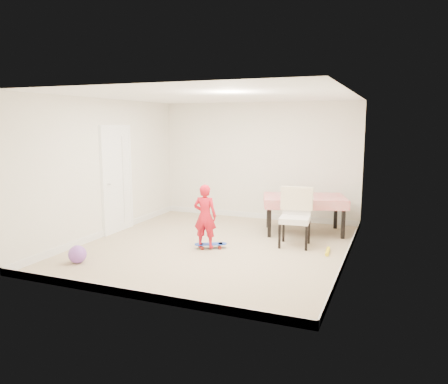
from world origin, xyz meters
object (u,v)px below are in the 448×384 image
at_px(child, 205,218).
at_px(dining_table, 304,214).
at_px(skateboard, 211,246).
at_px(balloon, 77,254).
at_px(dining_chair, 295,217).

bearing_deg(child, dining_table, -133.55).
relative_size(skateboard, balloon, 2.00).
relative_size(child, balloon, 3.91).
distance_m(skateboard, balloon, 2.20).
bearing_deg(balloon, child, 42.98).
bearing_deg(skateboard, dining_chair, -0.21).
xyz_separation_m(dining_table, dining_chair, (0.05, -1.00, 0.15)).
bearing_deg(skateboard, balloon, -164.47).
bearing_deg(dining_table, skateboard, -144.59).
bearing_deg(dining_chair, dining_table, 87.05).
height_order(dining_table, dining_chair, dining_chair).
height_order(dining_chair, skateboard, dining_chair).
bearing_deg(balloon, dining_table, 48.17).
bearing_deg(skateboard, child, -155.88).
xyz_separation_m(dining_table, child, (-1.33, -1.77, 0.18)).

